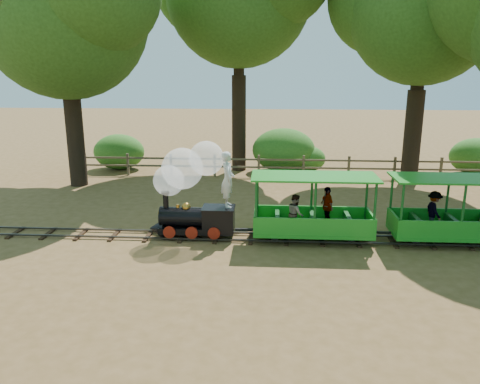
# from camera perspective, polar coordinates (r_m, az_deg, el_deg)

# --- Properties ---
(ground) EXTENTS (90.00, 90.00, 0.00)m
(ground) POSITION_cam_1_polar(r_m,az_deg,el_deg) (13.50, 5.62, -5.82)
(ground) COLOR olive
(ground) RESTS_ON ground
(track) EXTENTS (22.00, 1.00, 0.10)m
(track) POSITION_cam_1_polar(r_m,az_deg,el_deg) (13.47, 5.63, -5.55)
(track) COLOR #3F3D3A
(track) RESTS_ON ground
(locomotive) EXTENTS (2.51, 1.17, 2.85)m
(locomotive) POSITION_cam_1_polar(r_m,az_deg,el_deg) (13.27, -5.99, 1.10)
(locomotive) COLOR black
(locomotive) RESTS_ON ground
(carriage_front) EXTENTS (3.45, 1.41, 1.79)m
(carriage_front) POSITION_cam_1_polar(r_m,az_deg,el_deg) (13.30, 8.79, -2.83)
(carriage_front) COLOR #209221
(carriage_front) RESTS_ON track
(carriage_rear) EXTENTS (3.45, 1.41, 1.79)m
(carriage_rear) POSITION_cam_1_polar(r_m,az_deg,el_deg) (14.20, 24.77, -2.79)
(carriage_rear) COLOR #209221
(carriage_rear) RESTS_ON track
(oak_nw) EXTENTS (8.06, 7.09, 9.97)m
(oak_nw) POSITION_cam_1_polar(r_m,az_deg,el_deg) (20.51, -20.71, 20.44)
(oak_nw) COLOR #2D2116
(oak_nw) RESTS_ON ground
(oak_ne) EXTENTS (7.44, 6.55, 9.99)m
(oak_ne) POSITION_cam_1_polar(r_m,az_deg,el_deg) (21.23, 21.50, 20.79)
(oak_ne) COLOR #2D2116
(oak_ne) RESTS_ON ground
(fence) EXTENTS (18.10, 0.10, 1.00)m
(fence) POSITION_cam_1_polar(r_m,az_deg,el_deg) (21.05, 5.03, 3.34)
(fence) COLOR brown
(fence) RESTS_ON ground
(shrub_west) EXTENTS (2.45, 1.88, 1.70)m
(shrub_west) POSITION_cam_1_polar(r_m,az_deg,el_deg) (23.45, -14.53, 4.77)
(shrub_west) COLOR #2D6B1E
(shrub_west) RESTS_ON ground
(shrub_mid_w) EXTENTS (2.95, 2.27, 2.04)m
(shrub_mid_w) POSITION_cam_1_polar(r_m,az_deg,el_deg) (22.25, 5.33, 5.12)
(shrub_mid_w) COLOR #2D6B1E
(shrub_mid_w) RESTS_ON ground
(shrub_mid_e) EXTENTS (1.78, 1.37, 1.23)m
(shrub_mid_e) POSITION_cam_1_polar(r_m,az_deg,el_deg) (22.38, 8.11, 4.03)
(shrub_mid_e) COLOR #2D6B1E
(shrub_mid_e) RESTS_ON ground
(shrub_east) EXTENTS (2.41, 1.86, 1.67)m
(shrub_east) POSITION_cam_1_polar(r_m,az_deg,el_deg) (24.21, 26.85, 3.92)
(shrub_east) COLOR #2D6B1E
(shrub_east) RESTS_ON ground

